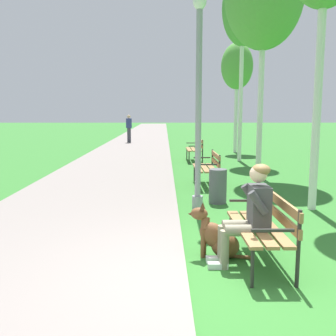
% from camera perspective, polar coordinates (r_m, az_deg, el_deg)
% --- Properties ---
extents(ground_plane, '(120.00, 120.00, 0.00)m').
position_cam_1_polar(ground_plane, '(4.50, 7.97, -16.29)').
color(ground_plane, '#33752D').
extents(paved_path, '(3.62, 60.00, 0.04)m').
position_cam_1_polar(paved_path, '(28.15, -3.71, 4.50)').
color(paved_path, gray).
rests_on(paved_path, ground).
extents(park_bench_near, '(0.55, 1.50, 0.85)m').
position_cam_1_polar(park_bench_near, '(4.99, 13.90, -7.72)').
color(park_bench_near, olive).
rests_on(park_bench_near, ground).
extents(park_bench_mid, '(0.55, 1.50, 0.85)m').
position_cam_1_polar(park_bench_mid, '(9.89, 5.90, 0.36)').
color(park_bench_mid, olive).
rests_on(park_bench_mid, ground).
extents(park_bench_far, '(0.55, 1.50, 0.85)m').
position_cam_1_polar(park_bench_far, '(14.71, 4.08, 2.98)').
color(park_bench_far, olive).
rests_on(park_bench_far, ground).
extents(person_seated_on_near_bench, '(0.74, 0.49, 1.25)m').
position_cam_1_polar(person_seated_on_near_bench, '(4.82, 11.81, -6.13)').
color(person_seated_on_near_bench, gray).
rests_on(person_seated_on_near_bench, ground).
extents(dog_brown, '(0.82, 0.37, 0.71)m').
position_cam_1_polar(dog_brown, '(5.15, 7.17, -9.98)').
color(dog_brown, brown).
rests_on(dog_brown, ground).
extents(lamp_post_near, '(0.24, 0.24, 3.93)m').
position_cam_1_polar(lamp_post_near, '(7.18, 4.46, 9.60)').
color(lamp_post_near, gray).
rests_on(lamp_post_near, ground).
extents(birch_tree_fourth, '(1.50, 1.58, 6.86)m').
position_cam_1_polar(birch_tree_fourth, '(15.37, 10.85, 21.71)').
color(birch_tree_fourth, silver).
rests_on(birch_tree_fourth, ground).
extents(birch_tree_fifth, '(1.41, 1.34, 4.86)m').
position_cam_1_polar(birch_tree_fifth, '(18.22, 10.00, 14.25)').
color(birch_tree_fifth, silver).
rests_on(birch_tree_fifth, ground).
extents(litter_bin, '(0.36, 0.36, 0.70)m').
position_cam_1_polar(litter_bin, '(8.06, 7.24, -2.64)').
color(litter_bin, '#515156').
rests_on(litter_bin, ground).
extents(pedestrian_distant, '(0.32, 0.22, 1.65)m').
position_cam_1_polar(pedestrian_distant, '(23.17, -5.70, 5.70)').
color(pedestrian_distant, '#383842').
rests_on(pedestrian_distant, ground).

